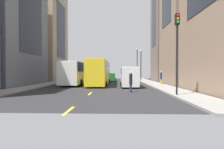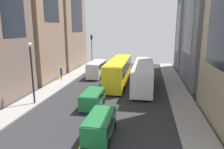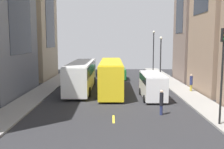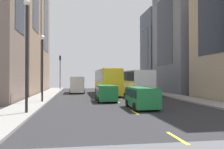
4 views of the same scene
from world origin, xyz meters
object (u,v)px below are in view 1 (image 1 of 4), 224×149
(pedestrian_crossing_near, at_px, (161,77))
(pedestrian_waiting_curb, at_px, (131,81))
(streetcar_yellow, at_px, (100,71))
(car_green_0, at_px, (111,76))
(traffic_light_near_corner, at_px, (177,39))
(car_green_1, at_px, (103,76))
(city_bus_white, at_px, (78,72))
(delivery_van_white, at_px, (129,75))

(pedestrian_crossing_near, xyz_separation_m, pedestrian_waiting_curb, (-5.16, -9.22, -0.09))
(pedestrian_waiting_curb, bearing_deg, streetcar_yellow, 24.36)
(car_green_0, bearing_deg, pedestrian_crossing_near, -52.38)
(traffic_light_near_corner, bearing_deg, car_green_0, 105.63)
(car_green_1, xyz_separation_m, pedestrian_waiting_curb, (4.81, -25.12, 0.09))
(pedestrian_crossing_near, bearing_deg, car_green_0, 44.72)
(city_bus_white, relative_size, pedestrian_crossing_near, 6.60)
(car_green_0, height_order, traffic_light_near_corner, traffic_light_near_corner)
(streetcar_yellow, relative_size, car_green_0, 3.11)
(streetcar_yellow, xyz_separation_m, pedestrian_waiting_curb, (4.01, -9.69, -1.04))
(car_green_0, xyz_separation_m, car_green_1, (-2.12, 5.71, 0.02))
(car_green_0, distance_m, car_green_1, 6.10)
(city_bus_white, bearing_deg, pedestrian_crossing_near, -7.25)
(streetcar_yellow, distance_m, pedestrian_waiting_curb, 10.54)
(pedestrian_waiting_curb, bearing_deg, traffic_light_near_corner, -126.15)
(car_green_1, bearing_deg, city_bus_white, -100.90)
(car_green_0, relative_size, pedestrian_crossing_near, 2.08)
(city_bus_white, distance_m, traffic_light_near_corner, 17.71)
(pedestrian_waiting_curb, bearing_deg, city_bus_white, 36.81)
(delivery_van_white, xyz_separation_m, pedestrian_waiting_curb, (-0.23, -6.10, -0.43))
(pedestrian_crossing_near, bearing_deg, city_bus_white, 89.85)
(car_green_0, bearing_deg, traffic_light_near_corner, -74.37)
(streetcar_yellow, relative_size, pedestrian_crossing_near, 6.46)
(car_green_1, bearing_deg, pedestrian_waiting_curb, -79.15)
(city_bus_white, xyz_separation_m, pedestrian_crossing_near, (12.73, -1.62, -0.83))
(delivery_van_white, relative_size, car_green_1, 1.49)
(car_green_1, height_order, pedestrian_waiting_curb, pedestrian_waiting_curb)
(streetcar_yellow, distance_m, car_green_0, 9.87)
(pedestrian_crossing_near, bearing_deg, car_green_1, 39.19)
(car_green_1, bearing_deg, traffic_light_near_corner, -73.38)
(streetcar_yellow, xyz_separation_m, pedestrian_crossing_near, (9.17, -0.48, -0.95))
(car_green_0, distance_m, pedestrian_waiting_curb, 19.59)
(city_bus_white, height_order, delivery_van_white, city_bus_white)
(streetcar_yellow, height_order, delivery_van_white, streetcar_yellow)
(delivery_van_white, height_order, car_green_1, delivery_van_white)
(streetcar_yellow, height_order, traffic_light_near_corner, traffic_light_near_corner)
(pedestrian_crossing_near, relative_size, pedestrian_waiting_curb, 0.96)
(city_bus_white, relative_size, traffic_light_near_corner, 1.97)
(car_green_1, bearing_deg, pedestrian_crossing_near, -57.90)
(car_green_1, xyz_separation_m, pedestrian_crossing_near, (9.97, -15.90, 0.18))
(city_bus_white, height_order, pedestrian_waiting_curb, city_bus_white)
(city_bus_white, xyz_separation_m, car_green_0, (4.87, 8.57, -1.03))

